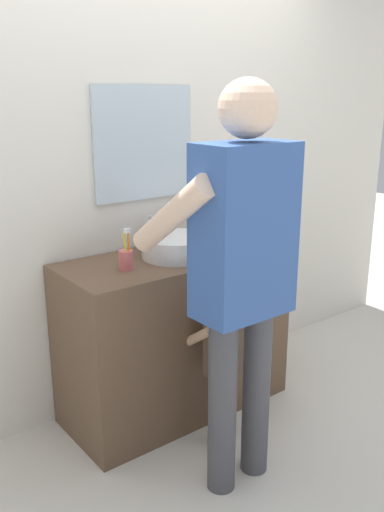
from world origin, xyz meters
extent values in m
plane|color=silver|center=(0.00, 0.00, 0.00)|extent=(14.00, 14.00, 0.00)
cube|color=silver|center=(0.00, 0.62, 1.35)|extent=(4.40, 0.08, 2.70)
cube|color=silver|center=(0.00, 0.57, 1.46)|extent=(0.61, 0.02, 0.60)
cube|color=brown|center=(0.00, 0.30, 0.45)|extent=(1.23, 0.54, 0.89)
cylinder|color=silver|center=(0.00, 0.28, 0.95)|extent=(0.37, 0.37, 0.11)
cylinder|color=beige|center=(0.00, 0.28, 0.95)|extent=(0.30, 0.30, 0.09)
cylinder|color=#B7BABF|center=(0.00, 0.51, 0.98)|extent=(0.03, 0.03, 0.18)
cylinder|color=#B7BABF|center=(0.00, 0.45, 1.06)|extent=(0.02, 0.12, 0.02)
cylinder|color=#B7BABF|center=(-0.07, 0.51, 0.92)|extent=(0.04, 0.04, 0.05)
cylinder|color=#B7BABF|center=(0.07, 0.51, 0.92)|extent=(0.04, 0.04, 0.05)
cylinder|color=#D86666|center=(-0.32, 0.26, 0.94)|extent=(0.07, 0.07, 0.09)
cylinder|color=orange|center=(-0.31, 0.25, 0.99)|extent=(0.02, 0.03, 0.17)
cube|color=white|center=(-0.31, 0.25, 1.09)|extent=(0.01, 0.02, 0.02)
cylinder|color=yellow|center=(-0.33, 0.24, 0.99)|extent=(0.03, 0.02, 0.17)
cube|color=white|center=(-0.33, 0.24, 1.09)|extent=(0.01, 0.02, 0.02)
cylinder|color=#B27FC6|center=(0.31, 0.29, 0.96)|extent=(0.06, 0.06, 0.13)
cylinder|color=#2D2D2D|center=(0.31, 0.29, 1.04)|extent=(0.02, 0.02, 0.04)
cylinder|color=#6B5B4C|center=(-0.05, -0.11, 0.19)|extent=(0.06, 0.06, 0.38)
cylinder|color=#6B5B4C|center=(0.05, -0.11, 0.19)|extent=(0.06, 0.06, 0.38)
cube|color=brown|center=(0.00, -0.11, 0.54)|extent=(0.19, 0.11, 0.33)
sphere|color=#D8A884|center=(0.00, -0.11, 0.77)|extent=(0.11, 0.11, 0.11)
cylinder|color=#D8A884|center=(-0.10, -0.02, 0.57)|extent=(0.05, 0.23, 0.18)
cylinder|color=#D8A884|center=(0.10, -0.02, 0.57)|extent=(0.05, 0.23, 0.18)
cylinder|color=#47474C|center=(-0.24, -0.37, 0.41)|extent=(0.13, 0.13, 0.82)
cylinder|color=#47474C|center=(-0.04, -0.37, 0.41)|extent=(0.13, 0.13, 0.82)
cube|color=#33569E|center=(-0.14, -0.37, 1.18)|extent=(0.41, 0.23, 0.71)
sphere|color=beige|center=(-0.14, -0.37, 1.66)|extent=(0.23, 0.23, 0.23)
cylinder|color=beige|center=(-0.36, -0.19, 1.24)|extent=(0.10, 0.50, 0.39)
cylinder|color=beige|center=(0.09, -0.19, 1.24)|extent=(0.10, 0.50, 0.39)
cylinder|color=orange|center=(0.09, 0.00, 1.05)|extent=(0.01, 0.14, 0.03)
cube|color=white|center=(0.09, 0.08, 1.07)|extent=(0.01, 0.02, 0.02)
camera|label=1|loc=(-1.64, -1.96, 1.72)|focal=38.70mm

